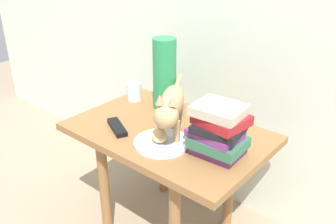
# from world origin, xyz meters

# --- Properties ---
(side_table) EXTENTS (0.80, 0.52, 0.51)m
(side_table) POSITION_xyz_m (0.00, 0.00, 0.44)
(side_table) COLOR olive
(side_table) RESTS_ON ground
(plate) EXTENTS (0.21, 0.21, 0.01)m
(plate) POSITION_xyz_m (0.06, -0.10, 0.52)
(plate) COLOR silver
(plate) RESTS_ON side_table
(bread_roll) EXTENTS (0.10, 0.10, 0.05)m
(bread_roll) POSITION_xyz_m (0.05, -0.11, 0.55)
(bread_roll) COLOR #E0BC7A
(bread_roll) RESTS_ON plate
(cat) EXTENTS (0.28, 0.42, 0.23)m
(cat) POSITION_xyz_m (0.05, -0.04, 0.64)
(cat) COLOR tan
(cat) RESTS_ON side_table
(book_stack) EXTENTS (0.20, 0.17, 0.19)m
(book_stack) POSITION_xyz_m (0.26, -0.03, 0.61)
(book_stack) COLOR #72337A
(book_stack) RESTS_ON side_table
(green_vase) EXTENTS (0.10, 0.10, 0.32)m
(green_vase) POSITION_xyz_m (-0.15, 0.16, 0.67)
(green_vase) COLOR #288C51
(green_vase) RESTS_ON side_table
(candle_jar) EXTENTS (0.07, 0.07, 0.08)m
(candle_jar) POSITION_xyz_m (-0.32, 0.13, 0.55)
(candle_jar) COLOR silver
(candle_jar) RESTS_ON side_table
(tv_remote) EXTENTS (0.15, 0.11, 0.02)m
(tv_remote) POSITION_xyz_m (-0.16, -0.13, 0.52)
(tv_remote) COLOR black
(tv_remote) RESTS_ON side_table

